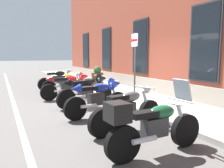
{
  "coord_description": "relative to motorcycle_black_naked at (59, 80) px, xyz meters",
  "views": [
    {
      "loc": [
        7.03,
        -3.56,
        1.7
      ],
      "look_at": [
        0.51,
        -0.29,
        0.76
      ],
      "focal_mm": 35.93,
      "sensor_mm": 36.0,
      "label": 1
    }
  ],
  "objects": [
    {
      "name": "ground_plane",
      "position": [
        4.06,
        0.98,
        -0.49
      ],
      "size": [
        140.0,
        140.0,
        0.0
      ],
      "primitive_type": "plane",
      "color": "#565451"
    },
    {
      "name": "sidewalk",
      "position": [
        4.06,
        2.17,
        -0.43
      ],
      "size": [
        31.93,
        2.38,
        0.13
      ],
      "primitive_type": "cube",
      "color": "gray",
      "rests_on": "ground_plane"
    },
    {
      "name": "lane_stripe",
      "position": [
        4.06,
        -2.22,
        -0.48
      ],
      "size": [
        31.93,
        0.12,
        0.01
      ],
      "primitive_type": "cube",
      "color": "silver",
      "rests_on": "ground_plane"
    },
    {
      "name": "motorcycle_black_naked",
      "position": [
        0.0,
        0.0,
        0.0
      ],
      "size": [
        0.68,
        2.04,
        0.99
      ],
      "color": "black",
      "rests_on": "ground_plane"
    },
    {
      "name": "motorcycle_yellow_naked",
      "position": [
        1.25,
        0.04,
        -0.02
      ],
      "size": [
        0.62,
        2.07,
        0.93
      ],
      "color": "black",
      "rests_on": "ground_plane"
    },
    {
      "name": "motorcycle_red_sport",
      "position": [
        2.59,
        -0.16,
        0.08
      ],
      "size": [
        0.62,
        2.14,
        1.04
      ],
      "color": "black",
      "rests_on": "ground_plane"
    },
    {
      "name": "motorcycle_black_sport",
      "position": [
        4.04,
        0.06,
        0.09
      ],
      "size": [
        0.8,
        2.14,
        1.06
      ],
      "color": "black",
      "rests_on": "ground_plane"
    },
    {
      "name": "motorcycle_blue_sport",
      "position": [
        5.43,
        -0.12,
        0.09
      ],
      "size": [
        0.64,
        2.0,
        1.06
      ],
      "color": "black",
      "rests_on": "ground_plane"
    },
    {
      "name": "motorcycle_grey_naked",
      "position": [
        6.85,
        -0.05,
        -0.01
      ],
      "size": [
        0.7,
        2.03,
        0.97
      ],
      "color": "black",
      "rests_on": "ground_plane"
    },
    {
      "name": "motorcycle_green_touring",
      "position": [
        8.13,
        -0.34,
        0.05
      ],
      "size": [
        0.62,
        1.99,
        1.28
      ],
      "color": "black",
      "rests_on": "ground_plane"
    },
    {
      "name": "parking_sign",
      "position": [
        4.32,
        1.72,
        1.16
      ],
      "size": [
        0.36,
        0.07,
        2.35
      ],
      "color": "#4C4C51",
      "rests_on": "sidewalk"
    },
    {
      "name": "barrel_planter",
      "position": [
        0.13,
        2.04,
        0.05
      ],
      "size": [
        0.66,
        0.66,
        1.0
      ],
      "color": "brown",
      "rests_on": "sidewalk"
    }
  ]
}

